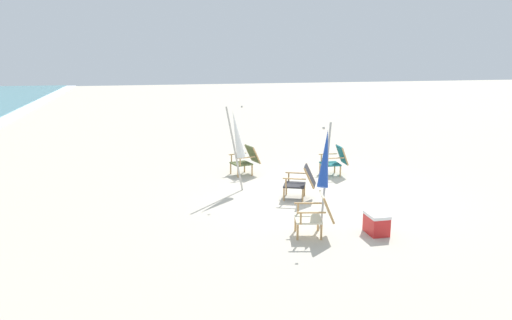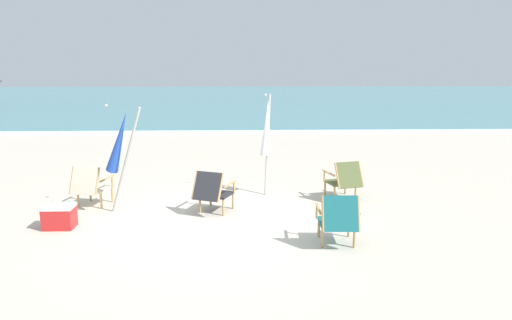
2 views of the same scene
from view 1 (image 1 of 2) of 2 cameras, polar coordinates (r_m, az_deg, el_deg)
The scene contains 8 objects.
ground_plane at distance 11.96m, azimuth 7.20°, elevation -4.11°, with size 80.00×80.00×0.00m, color beige.
beach_chair_back_right at distance 11.60m, azimuth 5.22°, elevation -2.39°, with size 0.81×0.89×0.80m.
beach_chair_far_center at distance 13.83m, azimuth -1.10°, elevation 0.09°, with size 0.74×0.85×0.80m.
beach_chair_mid_center at distance 13.92m, azimuth 9.08°, elevation 0.03°, with size 0.62×0.71×0.81m.
beach_chair_front_right at distance 9.35m, azimuth 6.96°, elevation -6.09°, with size 0.71×0.81×0.81m.
umbrella_furled_white at distance 12.09m, azimuth -2.20°, elevation 2.84°, with size 0.34×0.51×2.10m.
umbrella_furled_blue at distance 9.89m, azimuth 7.92°, elevation 0.11°, with size 0.81×0.56×1.99m.
cooler_box at distance 9.72m, azimuth 13.61°, elevation -7.06°, with size 0.49×0.35×0.40m.
Camera 1 is at (-10.76, 3.96, 3.39)m, focal length 35.00 mm.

